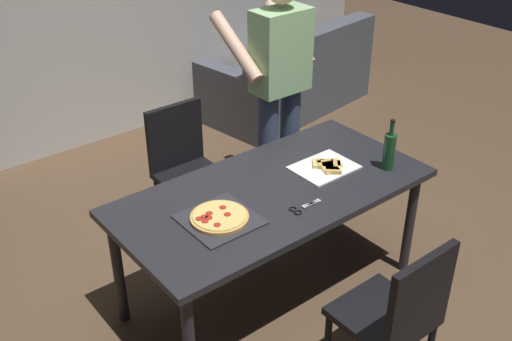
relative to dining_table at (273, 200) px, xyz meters
name	(u,v)px	position (x,y,z in m)	size (l,w,h in m)	color
ground_plane	(271,292)	(0.00, 0.00, -0.68)	(12.00, 12.00, 0.00)	brown
dining_table	(273,200)	(0.00, 0.00, 0.00)	(1.79, 0.88, 0.75)	#232328
chair_near_camera	(398,312)	(0.00, -0.93, -0.17)	(0.42, 0.42, 0.90)	black
chair_far_side	(185,162)	(0.00, 0.93, -0.17)	(0.42, 0.42, 0.90)	black
couch	(291,80)	(1.91, 1.99, -0.37)	(1.81, 1.09, 0.85)	#4C515B
person_serving_pizza	(279,83)	(0.64, 0.71, 0.32)	(0.55, 0.54, 1.75)	#38476B
pepperoni_pizza_on_tray	(219,218)	(-0.41, -0.06, 0.09)	(0.36, 0.36, 0.04)	#2D2D33
pizza_slices_on_towel	(327,166)	(0.40, -0.02, 0.08)	(0.36, 0.28, 0.03)	white
wine_bottle	(389,150)	(0.67, -0.25, 0.19)	(0.07, 0.07, 0.32)	#194723
kitchen_scissors	(301,208)	(-0.01, -0.25, 0.08)	(0.19, 0.09, 0.01)	silver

